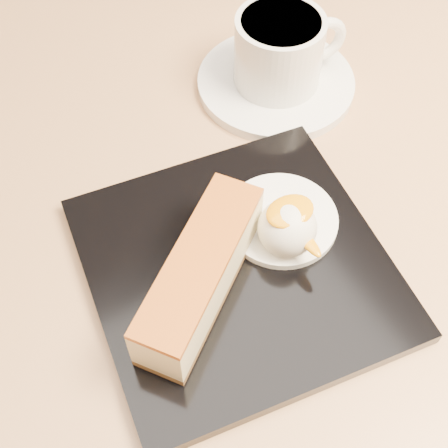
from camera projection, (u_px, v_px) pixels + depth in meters
table at (250, 297)px, 0.65m from camera, size 0.80×0.80×0.72m
dessert_plate at (238, 268)px, 0.48m from camera, size 0.25×0.25×0.01m
cheesecake at (201, 274)px, 0.44m from camera, size 0.14×0.11×0.05m
cream_smear at (281, 219)px, 0.49m from camera, size 0.09×0.09×0.01m
ice_cream_scoop at (287, 228)px, 0.46m from camera, size 0.04×0.04×0.04m
mango_sauce at (290, 211)px, 0.45m from camera, size 0.04×0.03×0.01m
mint_sprig at (233, 211)px, 0.49m from camera, size 0.03×0.02×0.00m
saucer at (276, 83)px, 0.60m from camera, size 0.15×0.15×0.01m
coffee_cup at (281, 49)px, 0.57m from camera, size 0.11×0.08×0.07m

